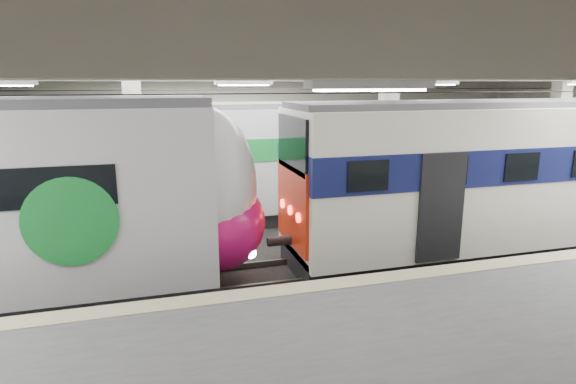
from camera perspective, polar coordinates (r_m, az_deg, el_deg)
name	(u,v)px	position (r m, az deg, el deg)	size (l,w,h in m)	color
station_hall	(279,166)	(10.21, -1.02, 3.15)	(36.00, 24.00, 5.75)	black
older_rer	(512,174)	(15.51, 24.98, 1.94)	(13.55, 2.99, 4.47)	white
far_train	(104,167)	(17.24, -20.92, 2.82)	(13.35, 3.25, 4.26)	silver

